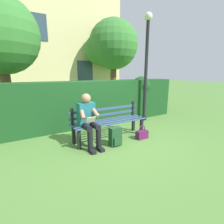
{
  "coord_description": "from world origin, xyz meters",
  "views": [
    {
      "loc": [
        2.06,
        3.5,
        1.66
      ],
      "look_at": [
        0.0,
        0.1,
        0.72
      ],
      "focal_mm": 26.93,
      "sensor_mm": 36.0,
      "label": 1
    }
  ],
  "objects_px": {
    "handbag": "(142,134)",
    "tree_far": "(111,46)",
    "person_seated": "(88,119)",
    "park_bench": "(109,121)",
    "lamp_post": "(146,61)",
    "backpack": "(115,137)"
  },
  "relations": [
    {
      "from": "person_seated",
      "to": "tree_far",
      "type": "xyz_separation_m",
      "value": [
        -3.44,
        -4.76,
        2.4
      ]
    },
    {
      "from": "person_seated",
      "to": "handbag",
      "type": "distance_m",
      "value": 1.46
    },
    {
      "from": "person_seated",
      "to": "tree_far",
      "type": "height_order",
      "value": "tree_far"
    },
    {
      "from": "person_seated",
      "to": "lamp_post",
      "type": "xyz_separation_m",
      "value": [
        -2.56,
        -0.99,
        1.4
      ]
    },
    {
      "from": "park_bench",
      "to": "handbag",
      "type": "relative_size",
      "value": 5.52
    },
    {
      "from": "handbag",
      "to": "tree_far",
      "type": "height_order",
      "value": "tree_far"
    },
    {
      "from": "handbag",
      "to": "person_seated",
      "type": "bearing_deg",
      "value": -13.79
    },
    {
      "from": "park_bench",
      "to": "person_seated",
      "type": "height_order",
      "value": "person_seated"
    },
    {
      "from": "park_bench",
      "to": "tree_far",
      "type": "bearing_deg",
      "value": -121.47
    },
    {
      "from": "lamp_post",
      "to": "person_seated",
      "type": "bearing_deg",
      "value": 21.15
    },
    {
      "from": "backpack",
      "to": "lamp_post",
      "type": "distance_m",
      "value": 3.04
    },
    {
      "from": "handbag",
      "to": "lamp_post",
      "type": "relative_size",
      "value": 0.1
    },
    {
      "from": "park_bench",
      "to": "handbag",
      "type": "bearing_deg",
      "value": 144.89
    },
    {
      "from": "person_seated",
      "to": "backpack",
      "type": "relative_size",
      "value": 2.75
    },
    {
      "from": "person_seated",
      "to": "backpack",
      "type": "height_order",
      "value": "person_seated"
    },
    {
      "from": "park_bench",
      "to": "lamp_post",
      "type": "height_order",
      "value": "lamp_post"
    },
    {
      "from": "backpack",
      "to": "tree_far",
      "type": "bearing_deg",
      "value": -119.86
    },
    {
      "from": "tree_far",
      "to": "backpack",
      "type": "bearing_deg",
      "value": 60.14
    },
    {
      "from": "backpack",
      "to": "tree_far",
      "type": "distance_m",
      "value": 6.5
    },
    {
      "from": "person_seated",
      "to": "backpack",
      "type": "distance_m",
      "value": 0.75
    },
    {
      "from": "backpack",
      "to": "tree_far",
      "type": "xyz_separation_m",
      "value": [
        -2.92,
        -5.08,
        2.82
      ]
    },
    {
      "from": "person_seated",
      "to": "tree_far",
      "type": "relative_size",
      "value": 0.27
    }
  ]
}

